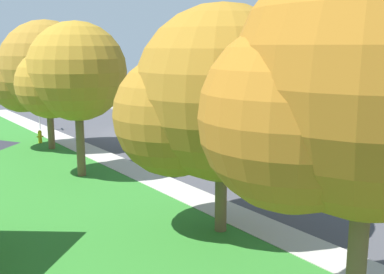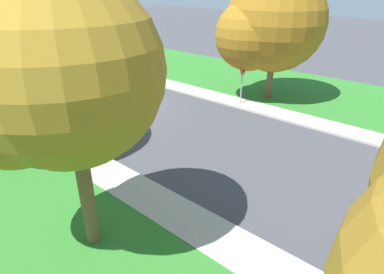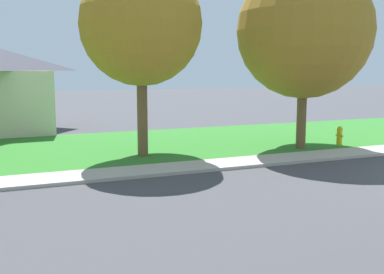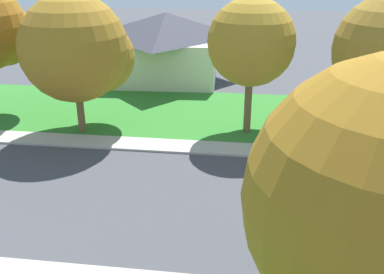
# 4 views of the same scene
# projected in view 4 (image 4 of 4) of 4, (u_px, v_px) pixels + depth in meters

# --- Properties ---
(sidewalk_east) EXTENTS (1.40, 56.00, 0.10)m
(sidewalk_east) POSITION_uv_depth(u_px,v_px,m) (157.00, 145.00, 20.40)
(sidewalk_east) COLOR #ADA89E
(sidewalk_east) RESTS_ON ground
(lawn_east) EXTENTS (8.00, 56.00, 0.08)m
(lawn_east) POSITION_uv_depth(u_px,v_px,m) (174.00, 112.00, 24.70)
(lawn_east) COLOR #2D7528
(lawn_east) RESTS_ON ground
(stop_sign_far_corner) EXTENTS (0.91, 0.91, 2.77)m
(stop_sign_far_corner) POSITION_uv_depth(u_px,v_px,m) (377.00, 250.00, 10.24)
(stop_sign_far_corner) COLOR #9E9EA3
(stop_sign_far_corner) RESTS_ON ground
(tree_across_left) EXTENTS (4.45, 4.14, 6.64)m
(tree_across_left) POSITION_uv_depth(u_px,v_px,m) (254.00, 44.00, 20.43)
(tree_across_left) COLOR brown
(tree_across_left) RESTS_ON ground
(tree_sidewalk_mid) EXTENTS (5.49, 5.11, 6.82)m
(tree_sidewalk_mid) POSITION_uv_depth(u_px,v_px,m) (81.00, 51.00, 20.66)
(tree_sidewalk_mid) COLOR brown
(tree_sidewalk_mid) RESTS_ON ground
(house_right_setback) EXTENTS (9.36, 8.22, 4.60)m
(house_right_setback) POSITION_uv_depth(u_px,v_px,m) (166.00, 44.00, 31.22)
(house_right_setback) COLOR silver
(house_right_setback) RESTS_ON ground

